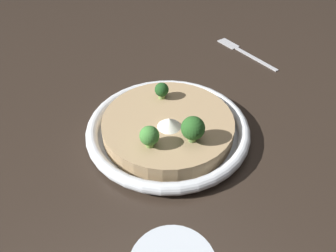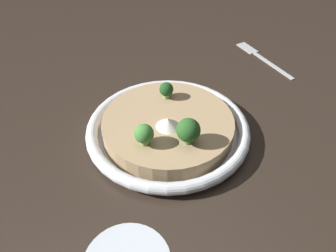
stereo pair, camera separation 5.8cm
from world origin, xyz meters
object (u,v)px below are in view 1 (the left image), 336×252
object	(u,v)px
risotto_bowl	(168,128)
broccoli_front	(162,90)
fork_utensil	(241,50)
broccoli_right	(149,136)
broccoli_back	(193,129)

from	to	relation	value
risotto_bowl	broccoli_front	bearing A→B (deg)	-120.59
fork_utensil	broccoli_front	bearing A→B (deg)	106.12
broccoli_front	broccoli_right	bearing A→B (deg)	41.42
broccoli_right	fork_utensil	xyz separation A→B (m)	(-0.41, -0.15, -0.06)
broccoli_right	broccoli_back	size ratio (longest dim) A/B	0.82
risotto_bowl	fork_utensil	bearing A→B (deg)	-161.52
broccoli_back	fork_utensil	distance (m)	0.40
broccoli_back	fork_utensil	bearing A→B (deg)	-152.64
broccoli_front	broccoli_back	size ratio (longest dim) A/B	0.68
risotto_bowl	fork_utensil	distance (m)	0.36
broccoli_front	broccoli_back	world-z (taller)	broccoli_back
fork_utensil	broccoli_back	bearing A→B (deg)	122.71
broccoli_front	broccoli_right	distance (m)	0.13
broccoli_back	fork_utensil	xyz separation A→B (m)	(-0.35, -0.18, -0.06)
risotto_bowl	broccoli_back	world-z (taller)	broccoli_back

